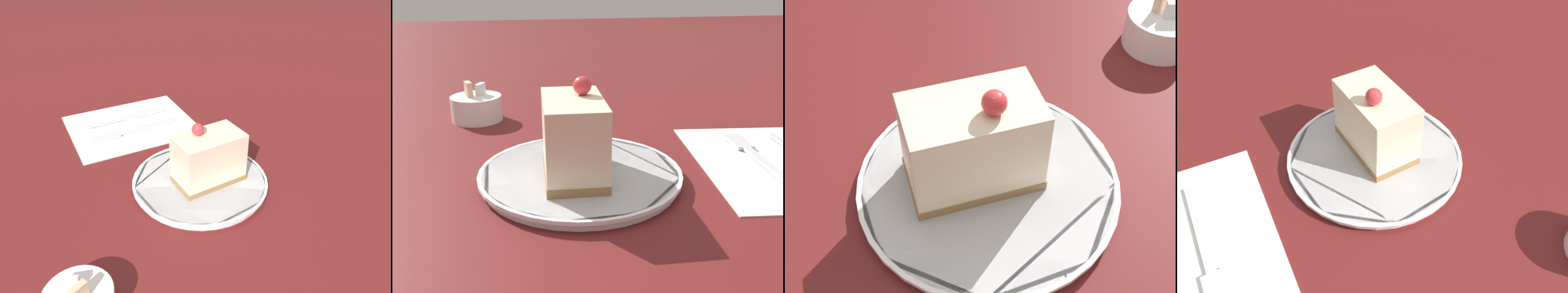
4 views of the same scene
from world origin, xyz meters
The scene contains 4 objects.
ground_plane centered at (0.00, 0.00, 0.00)m, with size 4.00×4.00×0.00m, color #5B1919.
plate centered at (-0.02, -0.01, 0.01)m, with size 0.22×0.22×0.01m.
cake_slice centered at (-0.02, -0.02, 0.05)m, with size 0.07×0.11×0.10m.
sugar_bowl centered at (-0.13, 0.23, 0.02)m, with size 0.08×0.08×0.06m.
Camera 3 is at (0.24, -0.12, 0.37)m, focal length 50.00 mm.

